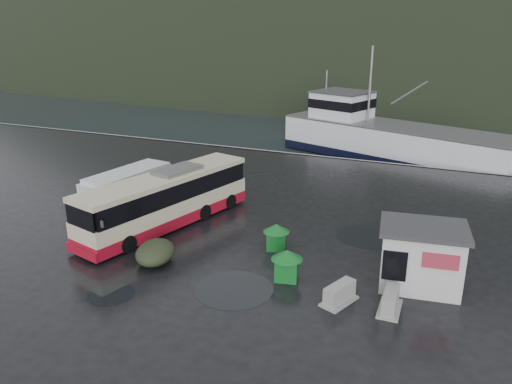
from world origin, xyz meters
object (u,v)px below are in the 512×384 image
at_px(ticket_kiosk, 418,286).
at_px(jersey_barrier_c, 339,302).
at_px(fishing_trawler, 394,145).
at_px(coach_bus, 168,225).
at_px(jersey_barrier_b, 433,286).
at_px(waste_bin_right, 276,248).
at_px(dome_tent, 156,262).
at_px(jersey_barrier_a, 389,310).
at_px(white_van, 131,210).
at_px(waste_bin_left, 287,279).

relative_size(ticket_kiosk, jersey_barrier_c, 2.14).
bearing_deg(fishing_trawler, ticket_kiosk, -60.19).
relative_size(coach_bus, jersey_barrier_b, 7.97).
distance_m(waste_bin_right, dome_tent, 6.15).
bearing_deg(coach_bus, jersey_barrier_b, 8.71).
relative_size(dome_tent, jersey_barrier_a, 1.49).
relative_size(waste_bin_right, jersey_barrier_c, 0.80).
distance_m(white_van, jersey_barrier_c, 15.67).
bearing_deg(jersey_barrier_b, waste_bin_right, 173.47).
distance_m(coach_bus, dome_tent, 4.69).
bearing_deg(coach_bus, jersey_barrier_a, -3.35).
height_order(white_van, jersey_barrier_b, white_van).
distance_m(waste_bin_right, jersey_barrier_b, 7.84).
bearing_deg(jersey_barrier_a, fishing_trawler, 98.00).
distance_m(coach_bus, waste_bin_right, 6.91).
height_order(coach_bus, dome_tent, coach_bus).
relative_size(white_van, jersey_barrier_b, 4.32).
xyz_separation_m(white_van, waste_bin_left, (11.94, -4.53, 0.00)).
bearing_deg(waste_bin_right, waste_bin_left, -60.78).
relative_size(jersey_barrier_c, fishing_trawler, 0.07).
distance_m(ticket_kiosk, jersey_barrier_a, 2.67).
bearing_deg(coach_bus, white_van, 175.75).
xyz_separation_m(ticket_kiosk, jersey_barrier_a, (-0.85, -2.53, 0.00)).
bearing_deg(waste_bin_left, ticket_kiosk, 16.92).
relative_size(coach_bus, waste_bin_left, 7.92).
height_order(coach_bus, jersey_barrier_a, coach_bus).
bearing_deg(waste_bin_right, ticket_kiosk, -8.98).
xyz_separation_m(waste_bin_left, waste_bin_right, (-1.59, 2.84, 0.00)).
relative_size(coach_bus, dome_tent, 4.46).
xyz_separation_m(white_van, waste_bin_right, (10.35, -1.69, 0.00)).
bearing_deg(jersey_barrier_c, coach_bus, 158.42).
height_order(waste_bin_right, jersey_barrier_c, waste_bin_right).
bearing_deg(dome_tent, coach_bus, 115.13).
distance_m(white_van, jersey_barrier_b, 18.33).
height_order(coach_bus, jersey_barrier_b, coach_bus).
bearing_deg(white_van, waste_bin_right, -0.95).
distance_m(white_van, fishing_trawler, 27.28).
bearing_deg(jersey_barrier_c, waste_bin_right, 137.81).
distance_m(ticket_kiosk, jersey_barrier_c, 3.99).
distance_m(dome_tent, jersey_barrier_c, 9.19).
bearing_deg(waste_bin_left, white_van, 159.23).
relative_size(white_van, waste_bin_left, 4.29).
bearing_deg(dome_tent, jersey_barrier_a, 0.25).
distance_m(waste_bin_right, ticket_kiosk, 7.27).
height_order(dome_tent, ticket_kiosk, ticket_kiosk).
relative_size(waste_bin_left, fishing_trawler, 0.06).
relative_size(coach_bus, fishing_trawler, 0.44).
relative_size(dome_tent, fishing_trawler, 0.10).
bearing_deg(waste_bin_right, fishing_trawler, 85.21).
bearing_deg(white_van, dome_tent, -36.43).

